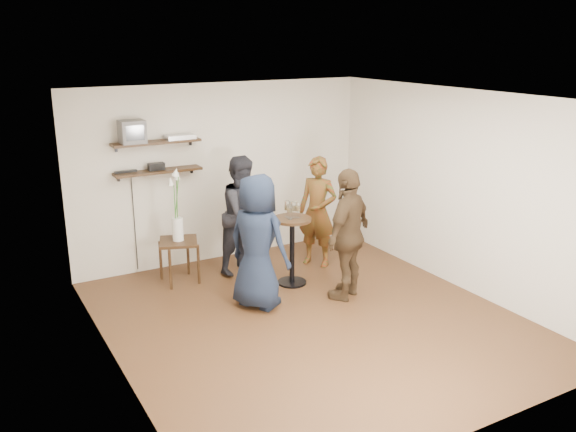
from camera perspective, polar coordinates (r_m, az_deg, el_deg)
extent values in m
cube|color=#402414|center=(7.33, 2.12, -9.78)|extent=(4.50, 5.00, 0.04)
cube|color=white|center=(6.60, 2.36, 11.23)|extent=(4.50, 5.00, 0.04)
cube|color=beige|center=(9.02, -6.22, 4.09)|extent=(4.50, 0.04, 2.60)
cube|color=beige|center=(5.01, 17.65, -6.91)|extent=(4.50, 0.04, 2.60)
cube|color=beige|center=(6.03, -16.48, -2.84)|extent=(0.04, 5.00, 2.60)
cube|color=beige|center=(8.24, 15.81, 2.35)|extent=(0.04, 5.00, 2.60)
cube|color=black|center=(8.45, -12.21, 6.76)|extent=(1.20, 0.25, 0.04)
cube|color=black|center=(8.52, -12.05, 4.11)|extent=(1.20, 0.25, 0.04)
cube|color=#59595B|center=(8.33, -14.41, 7.66)|extent=(0.32, 0.30, 0.30)
cube|color=silver|center=(8.54, -10.10, 7.31)|extent=(0.40, 0.24, 0.06)
cube|color=black|center=(8.50, -12.22, 4.54)|extent=(0.22, 0.10, 0.10)
cube|color=black|center=(8.45, -14.95, 4.04)|extent=(0.30, 0.05, 0.03)
cube|color=black|center=(8.31, -10.22, -2.38)|extent=(0.63, 0.63, 0.04)
cylinder|color=black|center=(8.18, -10.95, -4.95)|extent=(0.04, 0.04, 0.55)
cylinder|color=black|center=(8.30, -8.37, -4.49)|extent=(0.04, 0.04, 0.55)
cylinder|color=black|center=(8.53, -11.82, -4.09)|extent=(0.04, 0.04, 0.55)
cylinder|color=black|center=(8.65, -9.33, -3.66)|extent=(0.04, 0.04, 0.55)
cylinder|color=white|center=(8.26, -10.28, -1.22)|extent=(0.15, 0.15, 0.31)
cylinder|color=#2F7120|center=(8.16, -10.53, 0.89)|extent=(0.01, 0.07, 0.57)
cone|color=white|center=(8.06, -10.93, 3.24)|extent=(0.07, 0.09, 0.12)
cylinder|color=#2F7120|center=(8.17, -10.33, 1.15)|extent=(0.04, 0.06, 0.64)
cone|color=white|center=(8.11, -10.32, 3.80)|extent=(0.11, 0.13, 0.13)
cylinder|color=#2F7120|center=(8.14, -10.38, 1.30)|extent=(0.10, 0.09, 0.69)
cone|color=white|center=(8.01, -10.46, 4.10)|extent=(0.13, 0.13, 0.13)
cylinder|color=black|center=(8.01, 0.39, -0.31)|extent=(0.51, 0.51, 0.04)
cylinder|color=black|center=(8.15, 0.38, -3.33)|extent=(0.07, 0.07, 0.86)
cylinder|color=black|center=(8.31, 0.38, -6.21)|extent=(0.39, 0.39, 0.03)
cylinder|color=silver|center=(7.95, 0.17, -0.29)|extent=(0.06, 0.06, 0.00)
cylinder|color=silver|center=(7.94, 0.17, 0.03)|extent=(0.01, 0.01, 0.09)
cylinder|color=silver|center=(7.91, 0.17, 0.71)|extent=(0.07, 0.07, 0.11)
cylinder|color=tan|center=(7.91, 0.17, 0.55)|extent=(0.06, 0.06, 0.06)
cylinder|color=silver|center=(8.01, 0.92, -0.15)|extent=(0.06, 0.06, 0.00)
cylinder|color=silver|center=(8.00, 0.93, 0.19)|extent=(0.01, 0.01, 0.10)
cylinder|color=silver|center=(7.97, 0.93, 0.92)|extent=(0.07, 0.07, 0.12)
cylinder|color=tan|center=(7.98, 0.93, 0.75)|extent=(0.07, 0.07, 0.06)
cylinder|color=silver|center=(8.04, -0.08, -0.10)|extent=(0.07, 0.07, 0.00)
cylinder|color=silver|center=(8.02, -0.08, 0.25)|extent=(0.01, 0.01, 0.10)
cylinder|color=silver|center=(7.99, -0.08, 1.00)|extent=(0.07, 0.07, 0.12)
cylinder|color=tan|center=(8.00, -0.08, 0.83)|extent=(0.07, 0.07, 0.07)
cylinder|color=silver|center=(8.02, 0.47, -0.14)|extent=(0.06, 0.06, 0.00)
cylinder|color=silver|center=(8.00, 0.47, 0.20)|extent=(0.01, 0.01, 0.09)
cylinder|color=silver|center=(7.97, 0.47, 0.92)|extent=(0.07, 0.07, 0.12)
cylinder|color=tan|center=(7.98, 0.47, 0.76)|extent=(0.07, 0.07, 0.06)
imported|color=#9E1F12|center=(8.76, 2.79, 0.40)|extent=(0.64, 0.70, 1.60)
imported|color=black|center=(8.52, -4.12, 0.15)|extent=(1.00, 0.91, 1.66)
imported|color=#151D30|center=(7.37, -2.86, -2.44)|extent=(0.87, 0.97, 1.67)
imported|color=#3F2C1B|center=(7.66, 5.68, -1.71)|extent=(1.06, 0.84, 1.68)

